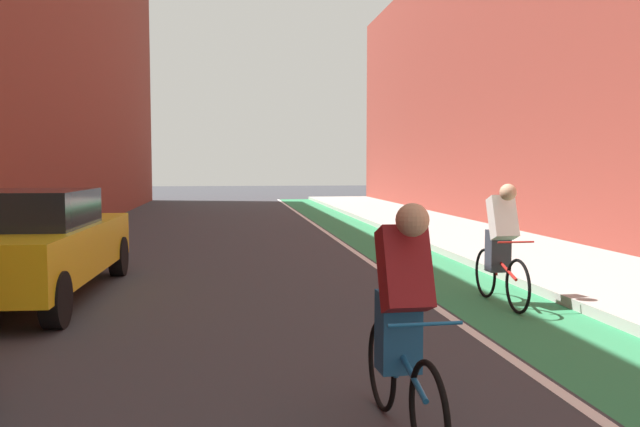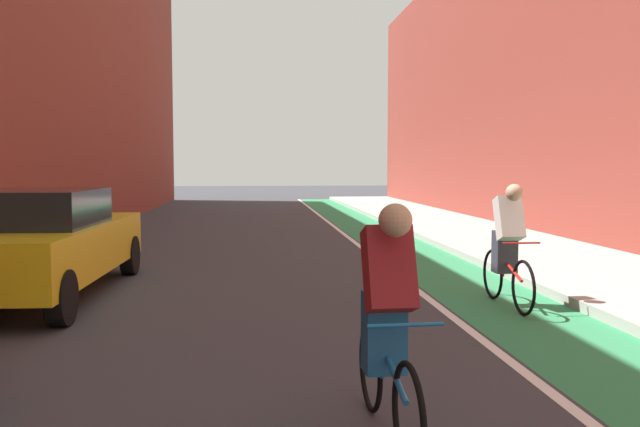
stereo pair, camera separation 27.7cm
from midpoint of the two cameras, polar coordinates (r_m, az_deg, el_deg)
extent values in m
plane|color=#38383D|center=(12.43, -4.78, -4.52)|extent=(98.93, 98.93, 0.00)
cube|color=#2D8451|center=(14.82, 7.94, -3.15)|extent=(1.60, 44.97, 0.00)
cube|color=white|center=(14.63, 4.51, -3.21)|extent=(0.12, 44.97, 0.00)
cube|color=#A8A59E|center=(15.56, 16.70, -2.68)|extent=(3.27, 44.97, 0.14)
cube|color=brown|center=(18.70, 22.88, 12.73)|extent=(2.40, 40.97, 9.53)
cube|color=yellow|center=(10.23, -21.89, -2.82)|extent=(1.94, 4.84, 0.70)
cube|color=black|center=(9.95, -22.40, 0.30)|extent=(1.64, 2.06, 0.55)
cylinder|color=black|center=(12.27, -22.83, -3.39)|extent=(0.24, 0.67, 0.66)
cylinder|color=black|center=(11.84, -15.29, -3.47)|extent=(0.24, 0.67, 0.66)
cylinder|color=black|center=(8.30, -20.36, -6.79)|extent=(0.24, 0.67, 0.66)
torus|color=black|center=(4.26, 9.49, -16.85)|extent=(0.07, 0.68, 0.68)
torus|color=black|center=(5.22, 5.89, -12.85)|extent=(0.07, 0.68, 0.68)
cylinder|color=#1966A5|center=(4.67, 7.52, -12.10)|extent=(0.08, 0.96, 0.33)
cylinder|color=#1966A5|center=(4.82, 6.92, -10.59)|extent=(0.04, 0.12, 0.55)
cylinder|color=#1966A5|center=(4.17, 9.25, -9.40)|extent=(0.48, 0.05, 0.02)
cube|color=#1E598C|center=(4.73, 7.18, -10.01)|extent=(0.29, 0.25, 0.56)
cube|color=maroon|center=(4.51, 7.67, -4.72)|extent=(0.34, 0.41, 0.60)
sphere|color=tan|center=(4.33, 8.28, -0.58)|extent=(0.22, 0.22, 0.22)
cube|color=#1E598C|center=(4.63, 7.25, -4.25)|extent=(0.27, 0.29, 0.39)
torus|color=black|center=(8.75, 17.85, -6.06)|extent=(0.05, 0.70, 0.70)
torus|color=black|center=(9.70, 15.33, -5.02)|extent=(0.05, 0.70, 0.70)
cylinder|color=red|center=(9.19, 16.55, -4.16)|extent=(0.05, 0.96, 0.33)
cylinder|color=red|center=(9.34, 16.13, -3.52)|extent=(0.04, 0.12, 0.55)
cylinder|color=red|center=(8.74, 17.72, -2.42)|extent=(0.48, 0.03, 0.02)
cube|color=#333842|center=(9.26, 16.32, -3.15)|extent=(0.28, 0.24, 0.56)
cube|color=beige|center=(9.10, 16.69, -0.37)|extent=(0.32, 0.40, 0.60)
sphere|color=tan|center=(8.94, 17.12, 1.72)|extent=(0.22, 0.22, 0.22)
camera|label=1|loc=(0.14, -88.90, 0.08)|focal=37.47mm
camera|label=2|loc=(0.14, 91.10, -0.08)|focal=37.47mm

